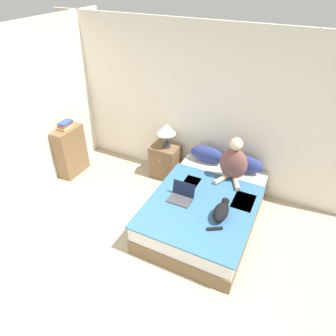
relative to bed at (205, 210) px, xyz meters
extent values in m
plane|color=tan|center=(-0.47, -1.96, -0.23)|extent=(16.00, 16.00, 0.00)
cube|color=silver|center=(-0.47, 1.06, 1.04)|extent=(5.50, 0.05, 2.55)
cube|color=silver|center=(-2.74, -0.46, 1.04)|extent=(0.05, 4.00, 2.55)
cube|color=brown|center=(0.00, 0.01, -0.12)|extent=(1.37, 1.98, 0.23)
cube|color=silver|center=(0.00, 0.01, 0.11)|extent=(1.35, 1.95, 0.23)
cube|color=teal|center=(0.00, -0.19, 0.23)|extent=(1.41, 1.59, 0.02)
cube|color=silver|center=(-0.32, 0.19, 0.24)|extent=(0.22, 0.38, 0.01)
cube|color=silver|center=(0.49, 0.15, 0.24)|extent=(0.28, 0.39, 0.01)
ellipsoid|color=navy|center=(-0.31, 0.86, 0.38)|extent=(0.56, 0.21, 0.27)
ellipsoid|color=navy|center=(0.31, 0.86, 0.38)|extent=(0.56, 0.21, 0.27)
ellipsoid|color=brown|center=(0.19, 0.60, 0.49)|extent=(0.41, 0.23, 0.51)
sphere|color=#DBB293|center=(0.19, 0.60, 0.83)|extent=(0.19, 0.19, 0.19)
cylinder|color=#DBB293|center=(0.07, 0.45, 0.28)|extent=(0.19, 0.29, 0.07)
cylinder|color=#DBB293|center=(0.30, 0.45, 0.28)|extent=(0.19, 0.29, 0.07)
ellipsoid|color=black|center=(0.30, -0.30, 0.33)|extent=(0.19, 0.36, 0.18)
sphere|color=black|center=(0.30, -0.10, 0.36)|extent=(0.10, 0.10, 0.10)
cone|color=black|center=(0.27, -0.10, 0.40)|extent=(0.05, 0.05, 0.05)
cone|color=black|center=(0.33, -0.10, 0.40)|extent=(0.05, 0.05, 0.05)
cylinder|color=black|center=(0.31, -0.53, 0.26)|extent=(0.19, 0.14, 0.04)
cube|color=#424247|center=(-0.30, -0.24, 0.25)|extent=(0.32, 0.21, 0.02)
cube|color=black|center=(-0.30, -0.11, 0.36)|extent=(0.32, 0.05, 0.21)
cube|color=brown|center=(-1.04, 0.80, 0.06)|extent=(0.46, 0.37, 0.59)
sphere|color=tan|center=(-1.04, 0.60, 0.19)|extent=(0.03, 0.03, 0.03)
cylinder|color=#38383D|center=(-1.02, 0.80, 0.39)|extent=(0.14, 0.14, 0.07)
cylinder|color=#38383D|center=(-1.02, 0.80, 0.52)|extent=(0.02, 0.02, 0.18)
cone|color=white|center=(-1.02, 0.80, 0.70)|extent=(0.31, 0.31, 0.18)
cube|color=brown|center=(-2.56, 0.15, 0.21)|extent=(0.25, 0.55, 0.88)
cube|color=gold|center=(-2.57, 0.15, 0.66)|extent=(0.17, 0.24, 0.03)
cube|color=beige|center=(-2.56, 0.15, 0.69)|extent=(0.17, 0.22, 0.03)
cube|color=#B24238|center=(-2.56, 0.15, 0.72)|extent=(0.14, 0.24, 0.04)
cube|color=#334C8E|center=(-2.56, 0.16, 0.76)|extent=(0.14, 0.23, 0.03)
camera|label=1|loc=(0.94, -3.09, 2.96)|focal=32.00mm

